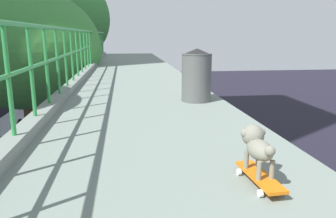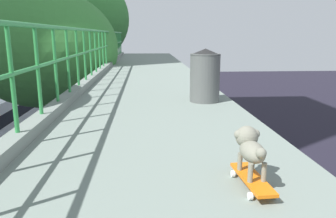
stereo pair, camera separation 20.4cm
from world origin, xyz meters
name	(u,v)px [view 1 (the left image)]	position (x,y,z in m)	size (l,w,h in m)	color
roadside_tree_far	(26,50)	(-2.66, 12.11, 6.16)	(5.35, 5.35, 8.35)	brown
roadside_tree_farthest	(65,19)	(-2.98, 23.03, 7.71)	(5.89, 5.89, 10.68)	#543A1F
toy_skateboard	(260,177)	(1.75, 1.66, 5.70)	(0.21, 0.56, 0.08)	orange
small_dog	(257,144)	(1.75, 1.74, 5.92)	(0.19, 0.42, 0.34)	gray
litter_bin	(197,75)	(1.96, 4.77, 6.07)	(0.49, 0.49, 0.85)	#525554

